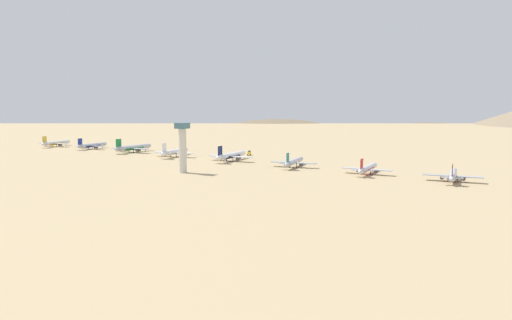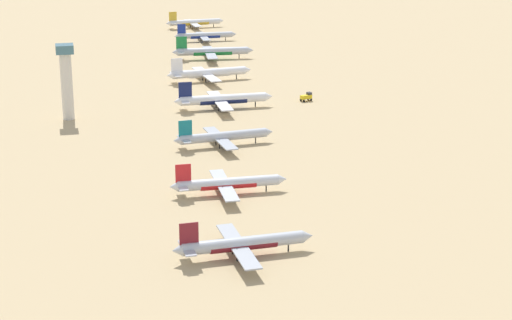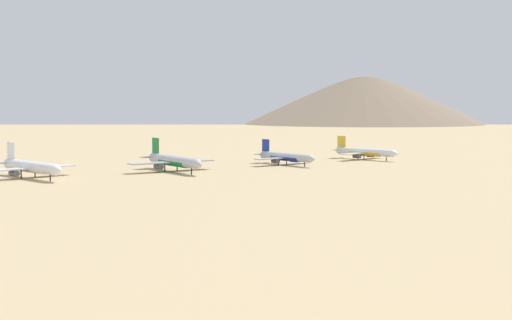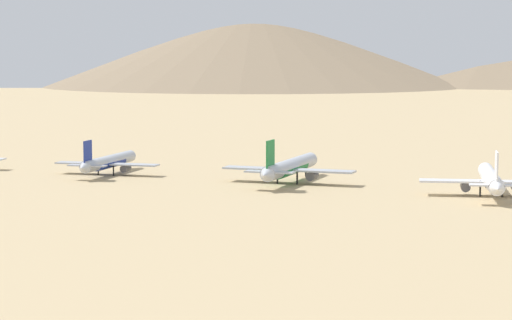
% 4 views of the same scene
% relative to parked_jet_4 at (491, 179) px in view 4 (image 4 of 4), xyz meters
% --- Properties ---
extents(parked_jet_4, '(43.39, 35.36, 12.51)m').
position_rel_parked_jet_4_xyz_m(parked_jet_4, '(0.00, 0.00, 0.00)').
color(parked_jet_4, white).
rests_on(parked_jet_4, ground).
extents(parked_jet_5, '(45.18, 36.77, 13.02)m').
position_rel_parked_jet_4_xyz_m(parked_jet_5, '(11.66, 53.63, 0.17)').
color(parked_jet_5, '#B2B7C1').
rests_on(parked_jet_5, ground).
extents(parked_jet_6, '(38.35, 31.07, 11.08)m').
position_rel_parked_jet_4_xyz_m(parked_jet_6, '(17.43, 108.82, -0.48)').
color(parked_jet_6, '#B2B7C1').
rests_on(parked_jet_6, ground).
extents(desert_hill_2, '(431.23, 431.23, 86.64)m').
position_rel_parked_jet_4_xyz_m(desert_hill_2, '(773.44, 262.09, 39.16)').
color(desert_hill_2, '#847056').
rests_on(desert_hill_2, ground).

